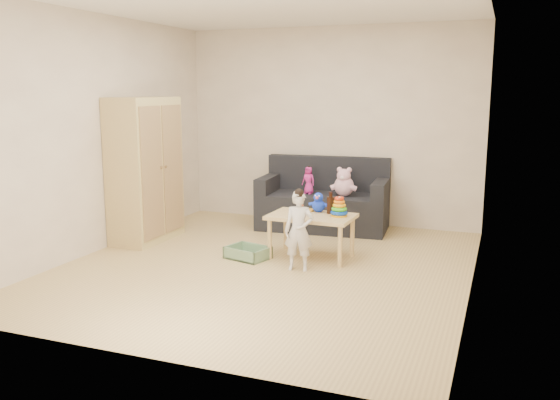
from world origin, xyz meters
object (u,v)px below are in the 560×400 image
at_px(play_table, 311,236).
at_px(wardrobe, 145,170).
at_px(sofa, 323,211).
at_px(toddler, 299,232).

bearing_deg(play_table, wardrobe, 179.10).
bearing_deg(wardrobe, play_table, -0.90).
distance_m(sofa, play_table, 1.37).
relative_size(sofa, play_table, 1.83).
xyz_separation_m(play_table, toddler, (0.02, -0.47, 0.16)).
relative_size(wardrobe, sofa, 1.04).
bearing_deg(sofa, play_table, -83.20).
distance_m(wardrobe, toddler, 2.21).
relative_size(play_table, toddler, 1.14).
height_order(sofa, toddler, toddler).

